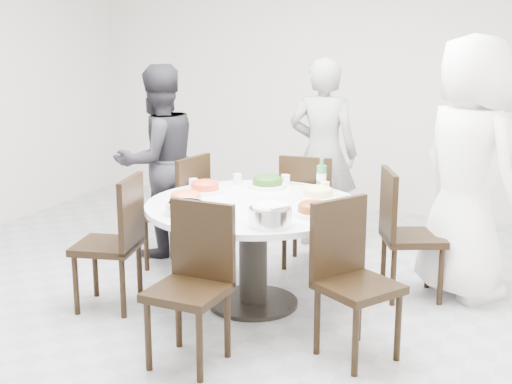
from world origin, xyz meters
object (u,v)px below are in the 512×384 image
at_px(rice_bowl, 270,217).
at_px(chair_n, 310,210).
at_px(chair_ne, 413,234).
at_px(soup_bowl, 186,208).
at_px(chair_sw, 107,243).
at_px(chair_se, 359,283).
at_px(chair_s, 187,288).
at_px(dining_table, 253,255).
at_px(diner_left, 158,161).
at_px(diner_middle, 323,153).
at_px(chair_nw, 175,212).
at_px(diner_right, 469,169).
at_px(beverage_bottle, 321,174).

bearing_deg(rice_bowl, chair_n, 99.24).
xyz_separation_m(chair_ne, soup_bowl, (-1.30, -1.04, 0.31)).
relative_size(chair_ne, chair_n, 1.00).
distance_m(chair_ne, chair_sw, 2.19).
bearing_deg(chair_se, chair_n, 60.76).
relative_size(chair_s, chair_se, 1.00).
relative_size(chair_sw, soup_bowl, 3.68).
distance_m(dining_table, chair_sw, 1.03).
xyz_separation_m(dining_table, soup_bowl, (-0.30, -0.43, 0.41)).
xyz_separation_m(chair_se, diner_left, (-2.12, 1.27, 0.34)).
bearing_deg(diner_middle, soup_bowl, 76.99).
bearing_deg(diner_middle, chair_sw, 60.59).
relative_size(chair_s, diner_left, 0.58).
height_order(chair_ne, chair_nw, same).
height_order(chair_s, chair_se, same).
relative_size(chair_n, diner_left, 0.58).
relative_size(dining_table, chair_se, 1.58).
distance_m(dining_table, soup_bowl, 0.66).
distance_m(chair_n, diner_left, 1.37).
bearing_deg(chair_se, soup_bowl, 118.06).
bearing_deg(diner_right, beverage_bottle, 56.04).
height_order(chair_s, beverage_bottle, beverage_bottle).
xyz_separation_m(dining_table, chair_nw, (-0.89, 0.46, 0.10)).
bearing_deg(chair_ne, chair_sw, 93.56).
height_order(chair_nw, diner_right, diner_right).
xyz_separation_m(chair_sw, rice_bowl, (1.24, -0.02, 0.33)).
xyz_separation_m(dining_table, chair_ne, (1.00, 0.61, 0.10)).
relative_size(chair_s, diner_middle, 0.56).
bearing_deg(chair_se, diner_right, 13.67).
height_order(chair_nw, diner_left, diner_left).
relative_size(rice_bowl, soup_bowl, 1.04).
xyz_separation_m(diner_left, rice_bowl, (1.54, -1.23, -0.01)).
bearing_deg(chair_sw, chair_nw, 164.82).
height_order(chair_ne, chair_n, same).
relative_size(diner_right, diner_left, 1.16).
distance_m(chair_sw, diner_left, 1.29).
distance_m(chair_nw, chair_se, 2.04).
bearing_deg(chair_n, beverage_bottle, 113.04).
bearing_deg(diner_middle, diner_right, 146.66).
distance_m(diner_middle, beverage_bottle, 1.04).
distance_m(diner_middle, diner_left, 1.45).
xyz_separation_m(chair_s, diner_left, (-1.23, 1.74, 0.34)).
distance_m(chair_ne, chair_s, 1.87).
height_order(dining_table, rice_bowl, rice_bowl).
xyz_separation_m(diner_middle, soup_bowl, (-0.29, -1.97, -0.05)).
xyz_separation_m(chair_se, diner_middle, (-0.90, 2.05, 0.37)).
distance_m(soup_bowl, beverage_bottle, 1.16).
xyz_separation_m(chair_nw, rice_bowl, (1.21, -0.92, 0.33)).
height_order(chair_nw, chair_se, same).
distance_m(chair_s, chair_se, 1.01).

